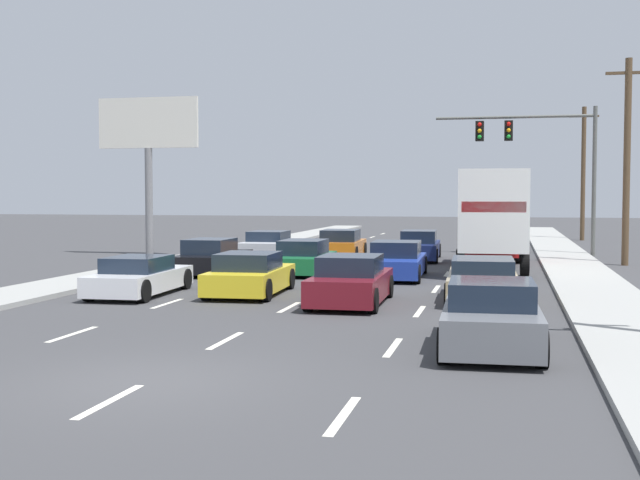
% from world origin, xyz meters
% --- Properties ---
extents(ground_plane, '(140.00, 140.00, 0.00)m').
position_xyz_m(ground_plane, '(0.00, 25.00, 0.00)').
color(ground_plane, '#3D3D3F').
extents(sidewalk_right, '(2.40, 80.00, 0.14)m').
position_xyz_m(sidewalk_right, '(8.15, 20.00, 0.07)').
color(sidewalk_right, '#9E9E99').
rests_on(sidewalk_right, ground_plane).
extents(sidewalk_left, '(2.40, 80.00, 0.14)m').
position_xyz_m(sidewalk_left, '(-8.15, 20.00, 0.07)').
color(sidewalk_left, '#9E9E99').
rests_on(sidewalk_left, ground_plane).
extents(lane_markings, '(6.94, 57.00, 0.01)m').
position_xyz_m(lane_markings, '(-0.00, 21.23, 0.00)').
color(lane_markings, silver).
rests_on(lane_markings, ground_plane).
extents(car_silver, '(2.04, 4.47, 1.22)m').
position_xyz_m(car_silver, '(-5.34, 25.19, 0.56)').
color(car_silver, '#B7BABF').
rests_on(car_silver, ground_plane).
extents(car_black, '(1.86, 4.58, 1.31)m').
position_xyz_m(car_black, '(-5.14, 16.96, 0.58)').
color(car_black, black).
rests_on(car_black, ground_plane).
extents(car_white, '(1.95, 4.44, 1.15)m').
position_xyz_m(car_white, '(-4.95, 10.31, 0.53)').
color(car_white, white).
rests_on(car_white, ground_plane).
extents(car_orange, '(2.03, 4.09, 1.32)m').
position_xyz_m(car_orange, '(-1.89, 25.24, 0.61)').
color(car_orange, orange).
rests_on(car_orange, ground_plane).
extents(car_green, '(1.90, 4.33, 1.26)m').
position_xyz_m(car_green, '(-1.82, 17.63, 0.57)').
color(car_green, '#196B38').
rests_on(car_green, ground_plane).
extents(car_yellow, '(2.10, 4.25, 1.25)m').
position_xyz_m(car_yellow, '(-1.83, 11.12, 0.57)').
color(car_yellow, yellow).
rests_on(car_yellow, ground_plane).
extents(car_navy, '(1.98, 4.76, 1.33)m').
position_xyz_m(car_navy, '(1.73, 24.88, 0.59)').
color(car_navy, '#141E4C').
rests_on(car_navy, ground_plane).
extents(car_blue, '(2.08, 4.73, 1.29)m').
position_xyz_m(car_blue, '(1.74, 16.88, 0.58)').
color(car_blue, '#1E389E').
rests_on(car_blue, ground_plane).
extents(car_maroon, '(1.94, 4.33, 1.32)m').
position_xyz_m(car_maroon, '(1.46, 9.69, 0.60)').
color(car_maroon, maroon).
rests_on(car_maroon, ground_plane).
extents(box_truck, '(2.74, 8.78, 3.81)m').
position_xyz_m(box_truck, '(4.98, 20.34, 2.18)').
color(box_truck, white).
rests_on(box_truck, ground_plane).
extents(car_tan, '(2.12, 4.55, 1.18)m').
position_xyz_m(car_tan, '(4.88, 11.31, 0.56)').
color(car_tan, tan).
rests_on(car_tan, ground_plane).
extents(car_gray, '(1.99, 4.38, 1.33)m').
position_xyz_m(car_gray, '(5.24, 3.98, 0.60)').
color(car_gray, slate).
rests_on(car_gray, ground_plane).
extents(traffic_signal_mast, '(7.56, 0.69, 7.09)m').
position_xyz_m(traffic_signal_mast, '(6.50, 29.03, 5.33)').
color(traffic_signal_mast, '#595B56').
rests_on(traffic_signal_mast, ground_plane).
extents(utility_pole_mid, '(1.80, 0.28, 8.50)m').
position_xyz_m(utility_pole_mid, '(10.32, 23.99, 4.38)').
color(utility_pole_mid, brown).
rests_on(utility_pole_mid, ground_plane).
extents(utility_pole_far, '(1.80, 0.28, 8.45)m').
position_xyz_m(utility_pole_far, '(10.25, 42.88, 4.36)').
color(utility_pole_far, brown).
rests_on(utility_pole_far, ground_plane).
extents(roadside_billboard, '(5.00, 0.36, 7.53)m').
position_xyz_m(roadside_billboard, '(-11.17, 24.74, 5.52)').
color(roadside_billboard, slate).
rests_on(roadside_billboard, ground_plane).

